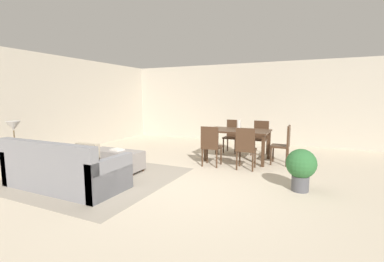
% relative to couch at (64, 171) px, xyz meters
% --- Properties ---
extents(ground_plane, '(10.80, 10.80, 0.00)m').
position_rel_couch_xyz_m(ground_plane, '(1.85, 1.01, -0.29)').
color(ground_plane, beige).
extents(wall_back, '(9.00, 0.12, 2.70)m').
position_rel_couch_xyz_m(wall_back, '(1.85, 6.01, 1.06)').
color(wall_back, '#BCB2A0').
rests_on(wall_back, ground_plane).
extents(wall_left, '(0.12, 11.00, 2.70)m').
position_rel_couch_xyz_m(wall_left, '(-2.65, 1.51, 1.06)').
color(wall_left, '#BCB2A0').
rests_on(wall_left, ground_plane).
extents(area_rug, '(3.00, 2.80, 0.01)m').
position_rel_couch_xyz_m(area_rug, '(0.05, 0.64, -0.29)').
color(area_rug, gray).
rests_on(area_rug, ground_plane).
extents(couch, '(2.15, 0.94, 0.86)m').
position_rel_couch_xyz_m(couch, '(0.00, 0.00, 0.00)').
color(couch, gray).
rests_on(couch, ground_plane).
extents(ottoman_table, '(1.19, 0.45, 0.44)m').
position_rel_couch_xyz_m(ottoman_table, '(0.10, 1.23, -0.05)').
color(ottoman_table, gray).
rests_on(ottoman_table, ground_plane).
extents(side_table, '(0.40, 0.40, 0.58)m').
position_rel_couch_xyz_m(side_table, '(-1.38, 0.04, 0.16)').
color(side_table, brown).
rests_on(side_table, ground_plane).
extents(table_lamp, '(0.26, 0.26, 0.53)m').
position_rel_couch_xyz_m(table_lamp, '(-1.38, 0.04, 0.70)').
color(table_lamp, brown).
rests_on(table_lamp, side_table).
extents(dining_table, '(1.51, 0.95, 0.76)m').
position_rel_couch_xyz_m(dining_table, '(2.19, 3.27, 0.37)').
color(dining_table, '#422B1C').
rests_on(dining_table, ground_plane).
extents(dining_chair_near_left, '(0.42, 0.42, 0.92)m').
position_rel_couch_xyz_m(dining_chair_near_left, '(1.81, 2.39, 0.23)').
color(dining_chair_near_left, '#422B1C').
rests_on(dining_chair_near_left, ground_plane).
extents(dining_chair_near_right, '(0.43, 0.43, 0.92)m').
position_rel_couch_xyz_m(dining_chair_near_right, '(2.59, 2.44, 0.23)').
color(dining_chair_near_right, '#422B1C').
rests_on(dining_chair_near_right, ground_plane).
extents(dining_chair_far_left, '(0.42, 0.42, 0.92)m').
position_rel_couch_xyz_m(dining_chair_far_left, '(1.81, 4.11, 0.23)').
color(dining_chair_far_left, '#422B1C').
rests_on(dining_chair_far_left, ground_plane).
extents(dining_chair_far_right, '(0.42, 0.42, 0.92)m').
position_rel_couch_xyz_m(dining_chair_far_right, '(2.58, 4.13, 0.23)').
color(dining_chair_far_right, '#422B1C').
rests_on(dining_chair_far_right, ground_plane).
extents(dining_chair_head_east, '(0.40, 0.40, 0.92)m').
position_rel_couch_xyz_m(dining_chair_head_east, '(3.29, 3.26, 0.23)').
color(dining_chair_head_east, '#422B1C').
rests_on(dining_chair_head_east, ground_plane).
extents(vase_centerpiece, '(0.09, 0.09, 0.25)m').
position_rel_couch_xyz_m(vase_centerpiece, '(2.22, 3.23, 0.59)').
color(vase_centerpiece, silver).
rests_on(vase_centerpiece, dining_table).
extents(book_on_ottoman, '(0.29, 0.25, 0.03)m').
position_rel_couch_xyz_m(book_on_ottoman, '(0.12, 1.24, 0.16)').
color(book_on_ottoman, silver).
rests_on(book_on_ottoman, ottoman_table).
extents(potted_plant, '(0.49, 0.49, 0.72)m').
position_rel_couch_xyz_m(potted_plant, '(3.74, 1.56, 0.13)').
color(potted_plant, '#4C4C51').
rests_on(potted_plant, ground_plane).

